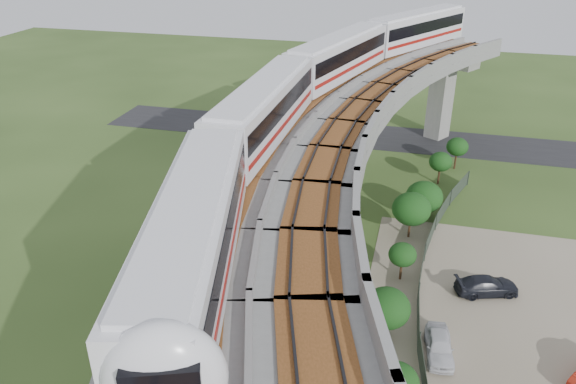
{
  "coord_description": "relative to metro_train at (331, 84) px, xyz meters",
  "views": [
    {
      "loc": [
        7.54,
        -31.53,
        23.35
      ],
      "look_at": [
        -0.27,
        -0.86,
        7.5
      ],
      "focal_mm": 35.0,
      "sensor_mm": 36.0,
      "label": 1
    }
  ],
  "objects": [
    {
      "name": "ground",
      "position": [
        -0.8,
        -7.32,
        -12.31
      ],
      "size": [
        160.0,
        160.0,
        0.0
      ],
      "primitive_type": "plane",
      "color": "#30471C",
      "rests_on": "ground"
    },
    {
      "name": "tree_4",
      "position": [
        6.35,
        -5.12,
        -10.25
      ],
      "size": [
        1.96,
        1.96,
        2.9
      ],
      "color": "#382314",
      "rests_on": "ground"
    },
    {
      "name": "dirt_lot",
      "position": [
        13.2,
        -9.32,
        -12.29
      ],
      "size": [
        18.0,
        26.0,
        0.04
      ],
      "primitive_type": "cube",
      "color": "gray",
      "rests_on": "ground"
    },
    {
      "name": "tree_5",
      "position": [
        5.85,
        -11.41,
        -10.14
      ],
      "size": [
        2.85,
        2.85,
        3.38
      ],
      "color": "#382314",
      "rests_on": "ground"
    },
    {
      "name": "asphalt_road",
      "position": [
        -0.8,
        22.68,
        -12.29
      ],
      "size": [
        60.0,
        8.0,
        0.03
      ],
      "primitive_type": "cube",
      "color": "#232326",
      "rests_on": "ground"
    },
    {
      "name": "tree_1",
      "position": [
        8.72,
        11.61,
        -10.02
      ],
      "size": [
        2.16,
        2.16,
        3.22
      ],
      "color": "#382314",
      "rests_on": "ground"
    },
    {
      "name": "tree_3",
      "position": [
        6.58,
        0.9,
        -9.75
      ],
      "size": [
        3.04,
        3.04,
        3.85
      ],
      "color": "#382314",
      "rests_on": "ground"
    },
    {
      "name": "car_white",
      "position": [
        9.08,
        -12.24,
        -11.62
      ],
      "size": [
        1.93,
        3.94,
        1.29
      ],
      "primitive_type": "imported",
      "rotation": [
        0.0,
        0.0,
        0.11
      ],
      "color": "silver",
      "rests_on": "dirt_lot"
    },
    {
      "name": "metro_train",
      "position": [
        0.0,
        0.0,
        0.0
      ],
      "size": [
        14.3,
        60.85,
        3.64
      ],
      "color": "white",
      "rests_on": "ground"
    },
    {
      "name": "tree_2",
      "position": [
        7.49,
        4.45,
        -10.35
      ],
      "size": [
        3.11,
        3.11,
        3.28
      ],
      "color": "#382314",
      "rests_on": "ground"
    },
    {
      "name": "tree_6",
      "position": [
        6.86,
        -16.72,
        -10.68
      ],
      "size": [
        2.4,
        2.4,
        2.65
      ],
      "color": "#382314",
      "rests_on": "ground"
    },
    {
      "name": "viaduct",
      "position": [
        3.04,
        -7.32,
        -3.26
      ],
      "size": [
        19.58,
        73.98,
        11.4
      ],
      "color": "#99968E",
      "rests_on": "ground"
    },
    {
      "name": "tree_0",
      "position": [
        10.29,
        15.63,
        -9.93
      ],
      "size": [
        2.15,
        2.15,
        3.31
      ],
      "color": "#382314",
      "rests_on": "ground"
    },
    {
      "name": "fence",
      "position": [
        8.95,
        -7.32,
        -11.56
      ],
      "size": [
        3.87,
        38.73,
        1.5
      ],
      "color": "#2D382D",
      "rests_on": "ground"
    },
    {
      "name": "car_dark",
      "position": [
        12.13,
        -5.36,
        -11.65
      ],
      "size": [
        4.62,
        3.03,
        1.24
      ],
      "primitive_type": "imported",
      "rotation": [
        0.0,
        0.0,
        1.9
      ],
      "color": "black",
      "rests_on": "dirt_lot"
    }
  ]
}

